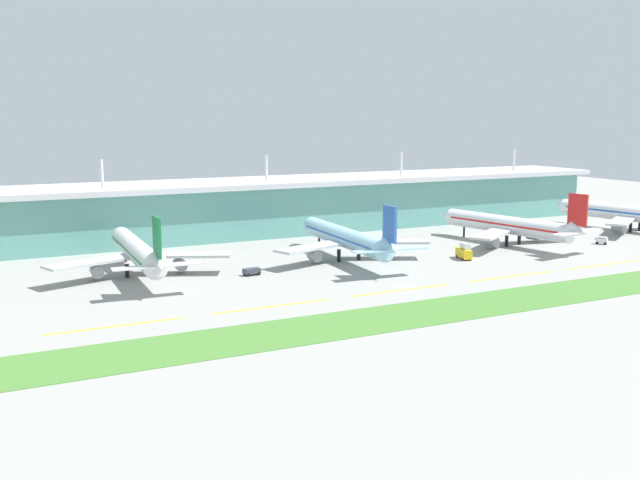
{
  "coord_description": "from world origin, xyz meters",
  "views": [
    {
      "loc": [
        -97.93,
        -145.09,
        41.23
      ],
      "look_at": [
        -6.34,
        35.95,
        7.0
      ],
      "focal_mm": 40.77,
      "sensor_mm": 36.0,
      "label": 1
    }
  ],
  "objects_px": {
    "airliner_farthest": "(632,214)",
    "pushback_tug": "(252,271)",
    "airliner_near_middle": "(138,252)",
    "baggage_cart": "(602,240)",
    "airliner_far_middle": "(510,225)",
    "airliner_center": "(347,238)",
    "fuel_truck": "(464,252)"
  },
  "relations": [
    {
      "from": "airliner_far_middle",
      "to": "fuel_truck",
      "type": "relative_size",
      "value": 7.71
    },
    {
      "from": "airliner_near_middle",
      "to": "baggage_cart",
      "type": "bearing_deg",
      "value": -7.95
    },
    {
      "from": "airliner_farthest",
      "to": "pushback_tug",
      "type": "height_order",
      "value": "airliner_farthest"
    },
    {
      "from": "baggage_cart",
      "to": "airliner_farthest",
      "type": "bearing_deg",
      "value": 25.37
    },
    {
      "from": "airliner_near_middle",
      "to": "airliner_center",
      "type": "relative_size",
      "value": 0.99
    },
    {
      "from": "pushback_tug",
      "to": "airliner_near_middle",
      "type": "bearing_deg",
      "value": 154.06
    },
    {
      "from": "airliner_center",
      "to": "airliner_near_middle",
      "type": "bearing_deg",
      "value": 174.13
    },
    {
      "from": "airliner_center",
      "to": "fuel_truck",
      "type": "xyz_separation_m",
      "value": [
        31.64,
        -14.4,
        -4.18
      ]
    },
    {
      "from": "airliner_center",
      "to": "airliner_far_middle",
      "type": "distance_m",
      "value": 60.1
    },
    {
      "from": "baggage_cart",
      "to": "pushback_tug",
      "type": "bearing_deg",
      "value": 176.43
    },
    {
      "from": "airliner_center",
      "to": "airliner_farthest",
      "type": "distance_m",
      "value": 119.86
    },
    {
      "from": "baggage_cart",
      "to": "fuel_truck",
      "type": "bearing_deg",
      "value": 179.91
    },
    {
      "from": "pushback_tug",
      "to": "airliner_farthest",
      "type": "bearing_deg",
      "value": 2.82
    },
    {
      "from": "airliner_center",
      "to": "airliner_farthest",
      "type": "height_order",
      "value": "same"
    },
    {
      "from": "airliner_near_middle",
      "to": "fuel_truck",
      "type": "xyz_separation_m",
      "value": [
        91.12,
        -20.51,
        -4.18
      ]
    },
    {
      "from": "pushback_tug",
      "to": "baggage_cart",
      "type": "bearing_deg",
      "value": -3.57
    },
    {
      "from": "fuel_truck",
      "to": "baggage_cart",
      "type": "distance_m",
      "value": 56.5
    },
    {
      "from": "airliner_farthest",
      "to": "pushback_tug",
      "type": "xyz_separation_m",
      "value": [
        -152.46,
        -7.51,
        -5.35
      ]
    },
    {
      "from": "airliner_center",
      "to": "pushback_tug",
      "type": "distance_m",
      "value": 33.77
    },
    {
      "from": "airliner_center",
      "to": "airliner_farthest",
      "type": "relative_size",
      "value": 0.95
    },
    {
      "from": "airliner_near_middle",
      "to": "pushback_tug",
      "type": "xyz_separation_m",
      "value": [
        26.88,
        -13.07,
        -5.34
      ]
    },
    {
      "from": "airliner_near_middle",
      "to": "baggage_cart",
      "type": "xyz_separation_m",
      "value": [
        147.62,
        -20.6,
        -5.18
      ]
    },
    {
      "from": "airliner_far_middle",
      "to": "airliner_farthest",
      "type": "relative_size",
      "value": 0.92
    },
    {
      "from": "airliner_center",
      "to": "pushback_tug",
      "type": "bearing_deg",
      "value": -167.95
    },
    {
      "from": "fuel_truck",
      "to": "baggage_cart",
      "type": "bearing_deg",
      "value": -0.09
    },
    {
      "from": "airliner_near_middle",
      "to": "airliner_farthest",
      "type": "relative_size",
      "value": 0.94
    },
    {
      "from": "airliner_near_middle",
      "to": "airliner_center",
      "type": "xyz_separation_m",
      "value": [
        59.48,
        -6.11,
        0.0
      ]
    },
    {
      "from": "airliner_farthest",
      "to": "fuel_truck",
      "type": "bearing_deg",
      "value": -170.38
    },
    {
      "from": "airliner_far_middle",
      "to": "pushback_tug",
      "type": "relative_size",
      "value": 12.74
    },
    {
      "from": "baggage_cart",
      "to": "airliner_near_middle",
      "type": "bearing_deg",
      "value": 172.05
    },
    {
      "from": "airliner_far_middle",
      "to": "airliner_farthest",
      "type": "distance_m",
      "value": 59.82
    },
    {
      "from": "airliner_farthest",
      "to": "airliner_far_middle",
      "type": "bearing_deg",
      "value": -177.86
    }
  ]
}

